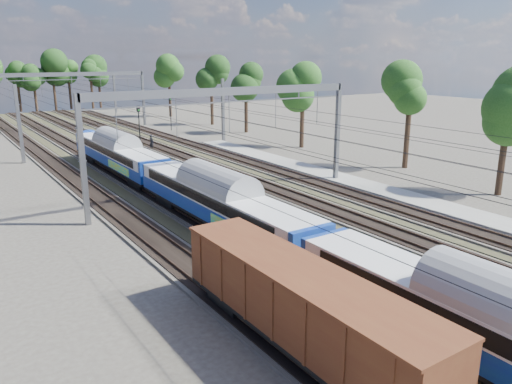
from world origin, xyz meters
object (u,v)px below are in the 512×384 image
emu_train (221,196)px  freight_boxcar (300,305)px  signal_near (139,124)px  signal_far (170,109)px  worker (152,142)px

emu_train → freight_boxcar: size_ratio=4.60×
freight_boxcar → signal_near: signal_near is taller
signal_far → freight_boxcar: bearing=-115.1°
emu_train → signal_near: size_ratio=10.62×
emu_train → worker: bearing=75.9°
emu_train → signal_near: 30.00m
signal_near → signal_far: (11.46, 16.62, -0.25)m
emu_train → freight_boxcar: bearing=-107.9°
worker → signal_near: (-2.20, -1.97, 2.68)m
signal_far → emu_train: bearing=-115.7°
freight_boxcar → signal_far: (21.63, 59.95, 1.29)m
worker → signal_far: signal_far is taller
freight_boxcar → signal_near: 44.54m
freight_boxcar → emu_train: bearing=72.1°
emu_train → freight_boxcar: (-4.50, -13.90, -0.39)m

